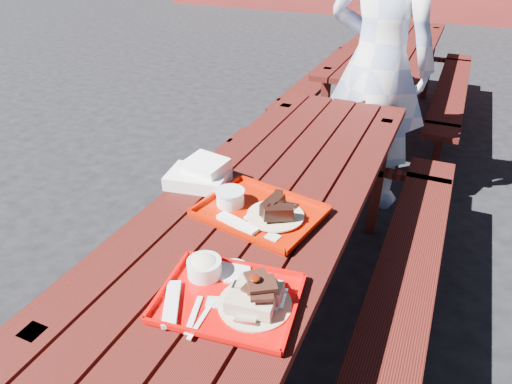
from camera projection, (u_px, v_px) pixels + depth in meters
ground at (268, 320)px, 2.26m from camera, size 60.00×60.00×0.00m
picnic_table_near at (270, 227)px, 1.97m from camera, size 1.41×2.40×0.75m
picnic_table_far at (387, 66)px, 4.17m from camera, size 1.41×2.40×0.75m
near_tray at (230, 289)px, 1.32m from camera, size 0.44×0.36×0.13m
far_tray at (257, 210)px, 1.70m from camera, size 0.49×0.41×0.07m
white_cloth at (200, 175)px, 1.90m from camera, size 0.27×0.22×0.10m
person at (378, 64)px, 2.82m from camera, size 0.76×0.57×1.88m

